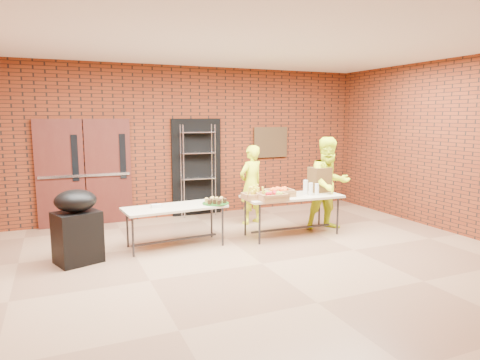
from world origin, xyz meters
name	(u,v)px	position (x,y,z in m)	size (l,w,h in m)	color
room	(263,155)	(0.00, 0.00, 1.60)	(8.08, 7.08, 3.28)	#846147
double_doors	(85,172)	(-2.20, 3.44, 1.05)	(1.78, 0.12, 2.10)	#461C14
dark_doorway	(197,167)	(0.10, 3.46, 1.05)	(1.10, 0.06, 2.10)	black
bronze_plaque	(271,142)	(1.90, 3.45, 1.55)	(0.85, 0.04, 0.70)	#42331A
wire_rack	(198,171)	(0.09, 3.32, 0.99)	(0.72, 0.24, 1.98)	#B0B1B7
table_left	(175,210)	(-0.95, 1.34, 0.62)	(1.71, 0.83, 0.68)	#B3A989
table_right	(292,199)	(1.18, 1.19, 0.67)	(1.82, 0.82, 0.73)	#B3A989
basket_bananas	(255,196)	(0.42, 1.17, 0.79)	(0.40, 0.31, 0.13)	olive
basket_oranges	(279,192)	(0.93, 1.22, 0.80)	(0.49, 0.38, 0.15)	olive
basket_apples	(272,196)	(0.65, 0.96, 0.80)	(0.47, 0.37, 0.15)	olive
muffin_tray	(216,201)	(-0.26, 1.27, 0.73)	(0.45, 0.45, 0.11)	#195015
napkin_box	(156,206)	(-1.25, 1.36, 0.71)	(0.16, 0.11, 0.05)	silver
coffee_dispenser	(320,180)	(1.84, 1.32, 0.97)	(0.35, 0.32, 0.46)	brown
cup_stack_front	(311,189)	(1.50, 1.08, 0.85)	(0.07, 0.07, 0.22)	silver
cup_stack_mid	(317,189)	(1.60, 1.03, 0.84)	(0.07, 0.07, 0.21)	silver
cup_stack_back	(306,187)	(1.46, 1.19, 0.86)	(0.09, 0.09, 0.26)	silver
covered_grill	(77,226)	(-2.48, 1.13, 0.55)	(0.74, 0.68, 1.10)	black
volunteer_woman	(251,185)	(0.86, 2.26, 0.79)	(0.58, 0.38, 1.58)	#E3FF1C
volunteer_man	(329,184)	(2.03, 1.28, 0.88)	(0.86, 0.67, 1.76)	#E3FF1C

